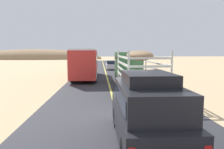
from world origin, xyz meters
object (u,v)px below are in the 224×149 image
livestock_truck (132,65)px  bus (86,63)px  suv_near (147,108)px  car_far (111,65)px

livestock_truck → bus: size_ratio=0.97×
bus → suv_near: bearing=-79.6°
livestock_truck → bus: bearing=127.3°
livestock_truck → bus: 7.15m
livestock_truck → bus: bus is taller
livestock_truck → car_far: size_ratio=2.20×
bus → car_far: (3.56, 11.40, -1.05)m
suv_near → livestock_truck: 11.11m
livestock_truck → car_far: bearing=92.6°
livestock_truck → car_far: (-0.77, 17.09, -1.10)m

